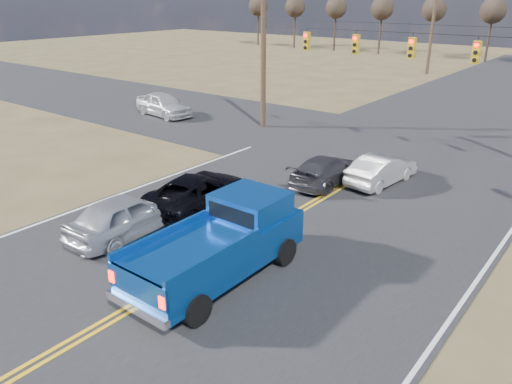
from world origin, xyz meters
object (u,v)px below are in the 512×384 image
Objects in this scene: pickup_truck at (221,244)px; black_suv at (198,191)px; white_car_queue at (382,170)px; cross_car_west at (164,104)px; silver_suv at (126,215)px; dgrey_car_queue at (326,170)px.

pickup_truck is 5.25m from black_suv.
white_car_queue is 0.84× the size of cross_car_west.
cross_car_west is at bearing -48.34° from silver_suv.
white_car_queue is (4.69, 10.04, -0.10)m from silver_suv.
black_suv is 8.12m from white_car_queue.
cross_car_west reaches higher than dgrey_car_queue.
cross_car_west is at bearing -43.53° from black_suv.
pickup_truck is 1.36× the size of silver_suv.
cross_car_west reaches higher than white_car_queue.
pickup_truck is at bearing 99.22° from dgrey_car_queue.
pickup_truck is at bearing 94.71° from white_car_queue.
white_car_queue is at bearing -128.96° from black_suv.
dgrey_car_queue is 15.94m from cross_car_west.
dgrey_car_queue is (-1.60, 8.58, -0.46)m from pickup_truck.
pickup_truck is at bearing -120.29° from cross_car_west.
black_suv is at bearing -120.09° from cross_car_west.
cross_car_west is (-17.21, 3.01, 0.15)m from white_car_queue.
silver_suv is 8.99m from dgrey_car_queue.
pickup_truck reaches higher than black_suv.
silver_suv is at bearing 179.62° from pickup_truck.
dgrey_car_queue is at bearing 100.55° from pickup_truck.
cross_car_west is (-16.90, 13.07, -0.28)m from pickup_truck.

